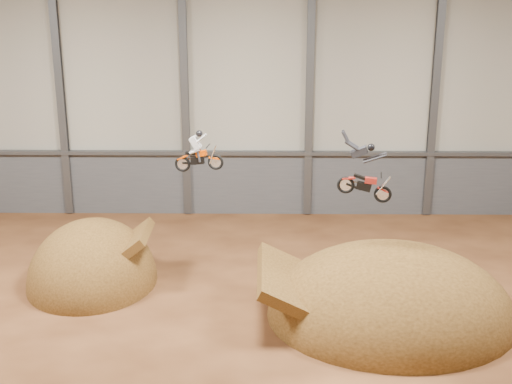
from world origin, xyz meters
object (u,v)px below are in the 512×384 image
takeoff_ramp (93,282)px  landing_ramp (390,316)px  fmx_rider_b (363,168)px  fmx_rider_a (199,149)px

takeoff_ramp → landing_ramp: 12.98m
takeoff_ramp → fmx_rider_b: size_ratio=2.32×
fmx_rider_a → fmx_rider_b: bearing=-8.3°
takeoff_ramp → fmx_rider_a: size_ratio=3.25×
takeoff_ramp → fmx_rider_a: bearing=-9.8°
landing_ramp → fmx_rider_a: size_ratio=4.92×
fmx_rider_a → fmx_rider_b: size_ratio=0.72×
landing_ramp → fmx_rider_a: 10.18m
fmx_rider_a → fmx_rider_b: fmx_rider_b is taller
takeoff_ramp → landing_ramp: bearing=-13.5°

